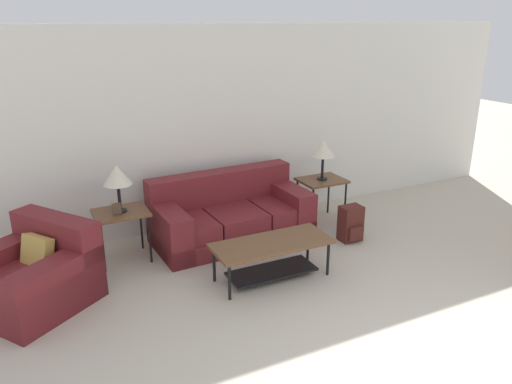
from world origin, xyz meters
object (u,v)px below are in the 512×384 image
couch (230,217)px  table_lamp_left (117,176)px  coffee_table (272,251)px  side_table_left (121,216)px  armchair (34,276)px  side_table_right (322,184)px  table_lamp_right (323,149)px  backpack (351,224)px

couch → table_lamp_left: bearing=-179.8°
couch → coffee_table: size_ratio=1.54×
side_table_left → table_lamp_left: size_ratio=1.11×
armchair → side_table_left: bearing=29.4°
side_table_right → table_lamp_right: size_ratio=1.11×
table_lamp_left → table_lamp_right: bearing=0.0°
couch → backpack: bearing=-28.5°
armchair → side_table_left: armchair is taller
couch → backpack: (1.33, -0.72, -0.07)m
side_table_right → coffee_table: bearing=-140.1°
side_table_right → couch: bearing=179.8°
couch → armchair: size_ratio=1.41×
armchair → coffee_table: armchair is taller
coffee_table → side_table_right: side_table_right is taller
side_table_left → table_lamp_left: 0.48m
armchair → side_table_left: size_ratio=2.34×
coffee_table → backpack: backpack is taller
side_table_right → backpack: size_ratio=1.32×
armchair → side_table_left: 1.15m
coffee_table → backpack: 1.41m
armchair → table_lamp_right: 3.78m
couch → table_lamp_left: (-1.34, -0.01, 0.72)m
couch → coffee_table: 1.14m
couch → coffee_table: (-0.01, -1.14, 0.02)m
couch → side_table_left: 1.36m
couch → side_table_left: bearing=-179.8°
armchair → backpack: 3.65m
armchair → table_lamp_right: bearing=8.5°
backpack → table_lamp_right: bearing=88.5°
couch → table_lamp_left: 1.52m
coffee_table → couch: bearing=89.3°
backpack → couch: bearing=151.5°
couch → coffee_table: couch is taller
coffee_table → side_table_right: 1.79m
table_lamp_right → backpack: 1.07m
coffee_table → side_table_left: 1.76m
armchair → table_lamp_right: (3.66, 0.55, 0.73)m
side_table_right → table_lamp_right: (-0.00, -0.00, 0.48)m
coffee_table → table_lamp_left: bearing=139.4°
couch → side_table_left: couch is taller
armchair → table_lamp_left: bearing=29.4°
side_table_right → table_lamp_left: (-2.69, -0.00, 0.48)m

